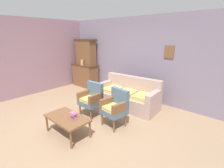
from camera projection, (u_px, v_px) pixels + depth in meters
name	position (u px, v px, depth m)	size (l,w,h in m)	color
ground_plane	(81.00, 127.00, 3.91)	(7.68, 7.68, 0.00)	#997A5B
wall_back_with_decor	(143.00, 59.00, 5.41)	(6.40, 0.09, 2.70)	gray
wall_left_side	(19.00, 58.00, 5.58)	(0.06, 5.20, 2.70)	gray
side_cabinet	(85.00, 75.00, 7.00)	(1.16, 0.55, 0.93)	brown
cabinet_upper_hutch	(86.00, 52.00, 6.78)	(0.99, 0.38, 1.03)	brown
vase_on_cabinet	(82.00, 62.00, 6.67)	(0.12, 0.12, 0.23)	tan
floral_couch	(128.00, 96.00, 4.98)	(1.90, 0.92, 0.90)	tan
armchair_near_cabinet	(91.00, 98.00, 4.41)	(0.54, 0.51, 0.90)	slate
armchair_row_middle	(115.00, 106.00, 3.88)	(0.57, 0.55, 0.90)	slate
coffee_table	(67.00, 119.00, 3.55)	(1.00, 0.56, 0.42)	brown
book_stack_on_table	(74.00, 115.00, 3.47)	(0.17, 0.12, 0.14)	#9E6EAF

